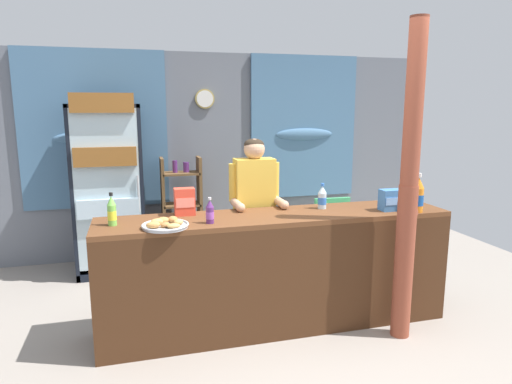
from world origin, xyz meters
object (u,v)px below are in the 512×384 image
at_px(drink_fridge, 108,177).
at_px(bottle_shelf_rack, 182,207).
at_px(shopkeeper, 255,203).
at_px(soda_bottle_grape_soda, 210,212).
at_px(soda_bottle_water, 322,198).
at_px(timber_post, 408,192).
at_px(soda_bottle_lime_soda, 112,212).
at_px(banana_bunch, 410,198).
at_px(plastic_lawn_chair, 327,227).
at_px(stall_counter, 281,262).
at_px(soda_bottle_orange_soda, 418,196).
at_px(snack_box_biscuit, 392,200).
at_px(snack_box_crackers, 185,202).
at_px(pastry_tray, 165,225).

height_order(drink_fridge, bottle_shelf_rack, drink_fridge).
relative_size(shopkeeper, soda_bottle_grape_soda, 7.79).
bearing_deg(soda_bottle_water, timber_post, -49.20).
distance_m(soda_bottle_lime_soda, banana_bunch, 2.58).
distance_m(soda_bottle_lime_soda, soda_bottle_water, 1.76).
bearing_deg(plastic_lawn_chair, shopkeeper, -144.78).
distance_m(stall_counter, soda_bottle_orange_soda, 1.29).
height_order(bottle_shelf_rack, banana_bunch, bottle_shelf_rack).
height_order(plastic_lawn_chair, soda_bottle_water, soda_bottle_water).
relative_size(drink_fridge, soda_bottle_orange_soda, 6.02).
xyz_separation_m(snack_box_biscuit, banana_bunch, (0.27, 0.14, -0.03)).
bearing_deg(banana_bunch, stall_counter, -173.69).
height_order(plastic_lawn_chair, snack_box_biscuit, snack_box_biscuit).
bearing_deg(plastic_lawn_chair, soda_bottle_lime_soda, -152.52).
bearing_deg(soda_bottle_lime_soda, stall_counter, -4.68).
bearing_deg(timber_post, snack_box_biscuit, 78.59).
bearing_deg(drink_fridge, banana_bunch, -31.97).
xyz_separation_m(stall_counter, soda_bottle_orange_soda, (1.18, -0.11, 0.52)).
bearing_deg(plastic_lawn_chair, snack_box_crackers, -150.01).
xyz_separation_m(shopkeeper, soda_bottle_lime_soda, (-1.23, -0.44, 0.10)).
height_order(soda_bottle_grape_soda, banana_bunch, soda_bottle_grape_soda).
xyz_separation_m(soda_bottle_lime_soda, soda_bottle_water, (1.76, 0.12, -0.01)).
bearing_deg(timber_post, soda_bottle_lime_soda, 168.83).
distance_m(soda_bottle_water, snack_box_crackers, 1.20).
xyz_separation_m(timber_post, banana_bunch, (0.34, 0.48, -0.16)).
xyz_separation_m(stall_counter, bottle_shelf_rack, (-0.59, 2.02, 0.06)).
xyz_separation_m(soda_bottle_orange_soda, banana_bunch, (0.09, 0.25, -0.08)).
bearing_deg(soda_bottle_water, soda_bottle_lime_soda, -176.21).
relative_size(bottle_shelf_rack, snack_box_biscuit, 6.44).
relative_size(shopkeeper, banana_bunch, 5.87).
xyz_separation_m(bottle_shelf_rack, shopkeeper, (0.52, -1.47, 0.33)).
bearing_deg(stall_counter, snack_box_biscuit, 0.07).
bearing_deg(soda_bottle_grape_soda, soda_bottle_orange_soda, -2.84).
xyz_separation_m(stall_counter, soda_bottle_grape_soda, (-0.59, -0.02, 0.47)).
height_order(soda_bottle_grape_soda, soda_bottle_water, soda_bottle_water).
relative_size(shopkeeper, snack_box_crackers, 7.06).
bearing_deg(soda_bottle_water, banana_bunch, -5.73).
height_order(soda_bottle_orange_soda, pastry_tray, soda_bottle_orange_soda).
distance_m(plastic_lawn_chair, snack_box_crackers, 2.10).
distance_m(timber_post, bottle_shelf_rack, 2.86).
xyz_separation_m(soda_bottle_lime_soda, snack_box_crackers, (0.57, 0.19, 0.01)).
bearing_deg(plastic_lawn_chair, pastry_tray, -144.62).
bearing_deg(bottle_shelf_rack, drink_fridge, -166.17).
xyz_separation_m(snack_box_crackers, pastry_tray, (-0.19, -0.36, -0.09)).
bearing_deg(snack_box_crackers, snack_box_biscuit, -9.78).
distance_m(soda_bottle_lime_soda, snack_box_biscuit, 2.31).
height_order(stall_counter, shopkeeper, shopkeeper).
bearing_deg(pastry_tray, stall_counter, 3.83).
height_order(drink_fridge, plastic_lawn_chair, drink_fridge).
xyz_separation_m(timber_post, soda_bottle_orange_soda, (0.25, 0.23, -0.08)).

